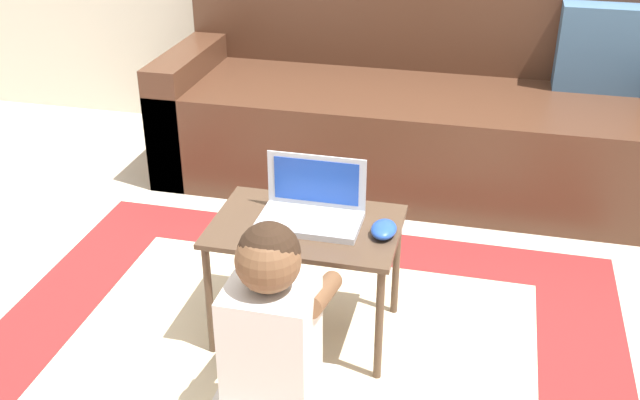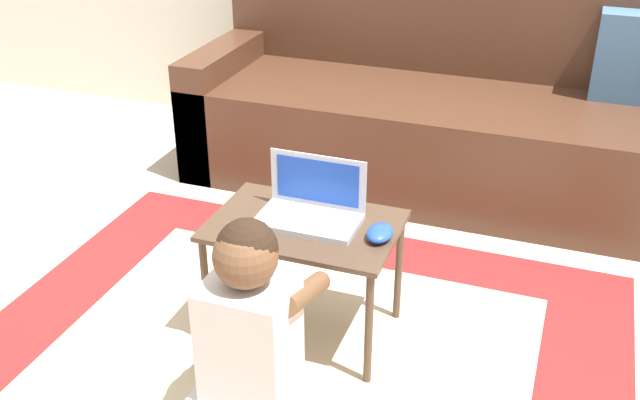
{
  "view_description": "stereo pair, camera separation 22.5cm",
  "coord_description": "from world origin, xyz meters",
  "px_view_note": "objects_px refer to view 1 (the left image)",
  "views": [
    {
      "loc": [
        0.43,
        -1.81,
        1.52
      ],
      "look_at": [
        -0.03,
        0.13,
        0.47
      ],
      "focal_mm": 42.0,
      "sensor_mm": 36.0,
      "label": 1
    },
    {
      "loc": [
        0.65,
        -1.75,
        1.52
      ],
      "look_at": [
        -0.03,
        0.13,
        0.47
      ],
      "focal_mm": 42.0,
      "sensor_mm": 36.0,
      "label": 2
    }
  ],
  "objects_px": {
    "couch": "(421,114)",
    "computer_mouse": "(384,229)",
    "laptop_desk": "(306,238)",
    "laptop": "(311,211)",
    "person_seated": "(272,351)"
  },
  "relations": [
    {
      "from": "laptop",
      "to": "couch",
      "type": "bearing_deg",
      "value": 81.35
    },
    {
      "from": "computer_mouse",
      "to": "person_seated",
      "type": "xyz_separation_m",
      "value": [
        -0.21,
        -0.44,
        -0.14
      ]
    },
    {
      "from": "couch",
      "to": "person_seated",
      "type": "relative_size",
      "value": 3.42
    },
    {
      "from": "laptop_desk",
      "to": "computer_mouse",
      "type": "distance_m",
      "value": 0.25
    },
    {
      "from": "laptop_desk",
      "to": "laptop",
      "type": "relative_size",
      "value": 1.85
    },
    {
      "from": "laptop_desk",
      "to": "couch",
      "type": "bearing_deg",
      "value": 80.96
    },
    {
      "from": "laptop_desk",
      "to": "laptop",
      "type": "bearing_deg",
      "value": 59.56
    },
    {
      "from": "couch",
      "to": "laptop",
      "type": "distance_m",
      "value": 1.27
    },
    {
      "from": "laptop",
      "to": "person_seated",
      "type": "height_order",
      "value": "person_seated"
    },
    {
      "from": "couch",
      "to": "laptop",
      "type": "bearing_deg",
      "value": -98.65
    },
    {
      "from": "computer_mouse",
      "to": "laptop",
      "type": "bearing_deg",
      "value": 172.5
    },
    {
      "from": "laptop_desk",
      "to": "laptop",
      "type": "distance_m",
      "value": 0.09
    },
    {
      "from": "person_seated",
      "to": "computer_mouse",
      "type": "bearing_deg",
      "value": 64.72
    },
    {
      "from": "couch",
      "to": "computer_mouse",
      "type": "xyz_separation_m",
      "value": [
        0.04,
        -1.28,
        0.13
      ]
    },
    {
      "from": "laptop",
      "to": "person_seated",
      "type": "xyz_separation_m",
      "value": [
        0.02,
        -0.47,
        -0.15
      ]
    }
  ]
}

